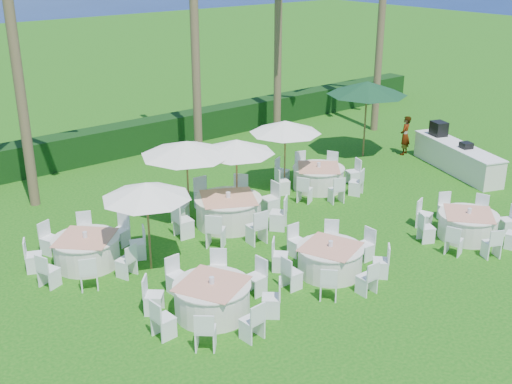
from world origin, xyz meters
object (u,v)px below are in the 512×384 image
staff_person (405,135)px  umbrella_a (146,190)px  banquet_table_f (318,177)px  umbrella_b (236,146)px  umbrella_d (285,127)px  banquet_table_c (468,225)px  umbrella_c (186,148)px  buffet_table (456,157)px  banquet_table_d (87,250)px  banquet_table_e (228,210)px  banquet_table_b (330,259)px  banquet_table_a (212,298)px  umbrella_green (367,88)px

staff_person → umbrella_a: bearing=-12.2°
banquet_table_f → staff_person: (5.34, 0.64, 0.37)m
umbrella_b → umbrella_d: 2.67m
banquet_table_c → umbrella_a: 9.16m
banquet_table_c → umbrella_a: bearing=153.6°
banquet_table_c → staff_person: bearing=52.4°
umbrella_c → buffet_table: (10.13, -2.46, -1.71)m
umbrella_a → umbrella_d: bearing=18.9°
banquet_table_d → umbrella_a: size_ratio=1.25×
banquet_table_e → buffet_table: bearing=-7.9°
banquet_table_d → buffet_table: buffet_table is taller
banquet_table_e → staff_person: (9.54, 1.16, 0.32)m
umbrella_b → umbrella_d: size_ratio=0.99×
banquet_table_b → banquet_table_c: 4.68m
banquet_table_a → banquet_table_b: 3.47m
umbrella_green → staff_person: size_ratio=1.98×
umbrella_a → banquet_table_a: bearing=-90.0°
banquet_table_f → umbrella_d: (-0.90, 0.74, 1.78)m
banquet_table_c → banquet_table_e: 6.94m
banquet_table_d → umbrella_d: bearing=7.2°
banquet_table_d → banquet_table_f: banquet_table_f is taller
umbrella_a → umbrella_green: (11.38, 3.05, 0.54)m
banquet_table_f → umbrella_green: size_ratio=0.99×
banquet_table_d → umbrella_b: 5.45m
banquet_table_d → banquet_table_f: (8.61, 0.24, 0.00)m
banquet_table_a → umbrella_a: (0.00, 2.78, 1.77)m
umbrella_green → banquet_table_b: bearing=-142.4°
banquet_table_b → banquet_table_c: bearing=-11.5°
banquet_table_a → umbrella_b: (3.96, 4.31, 1.78)m
umbrella_b → umbrella_c: 1.52m
banquet_table_f → umbrella_green: umbrella_green is taller
banquet_table_d → umbrella_b: size_ratio=1.24×
banquet_table_d → buffet_table: bearing=-6.5°
staff_person → umbrella_d: bearing=-22.6°
banquet_table_e → umbrella_b: bearing=36.7°
umbrella_d → umbrella_green: bearing=9.5°
banquet_table_e → umbrella_d: size_ratio=1.45×
umbrella_a → umbrella_c: umbrella_c is taller
banquet_table_d → umbrella_green: bearing=8.1°
banquet_table_c → umbrella_green: bearing=64.7°
banquet_table_c → banquet_table_d: banquet_table_d is taller
banquet_table_b → banquet_table_d: size_ratio=0.99×
banquet_table_a → umbrella_c: 5.84m
banquet_table_a → buffet_table: (12.69, 2.45, 0.13)m
umbrella_c → banquet_table_e: bearing=-60.1°
umbrella_a → umbrella_d: 6.90m
umbrella_d → staff_person: (6.24, -0.09, -1.41)m
banquet_table_d → umbrella_green: (12.56, 1.78, 2.31)m
banquet_table_c → umbrella_d: bearing=103.7°
banquet_table_f → umbrella_green: 4.83m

